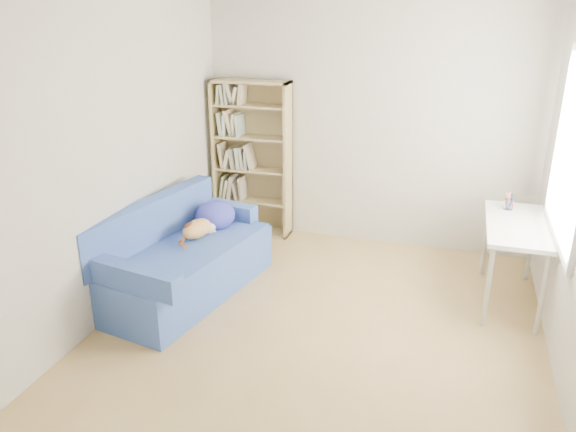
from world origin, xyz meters
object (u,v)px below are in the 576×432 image
object	(u,v)px
bookshelf	(252,165)
pen_cup	(509,203)
sofa	(183,258)
desk	(516,232)

from	to	relation	value
bookshelf	pen_cup	size ratio (longest dim) A/B	10.90
pen_cup	bookshelf	bearing A→B (deg)	168.79
bookshelf	pen_cup	distance (m)	2.72
sofa	pen_cup	bearing A→B (deg)	30.45
sofa	bookshelf	xyz separation A→B (m)	(0.10, 1.54, 0.47)
sofa	pen_cup	distance (m)	2.99
sofa	pen_cup	xyz separation A→B (m)	(2.77, 1.01, 0.48)
pen_cup	desk	bearing A→B (deg)	-79.69
sofa	pen_cup	world-z (taller)	pen_cup
bookshelf	desk	world-z (taller)	bookshelf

